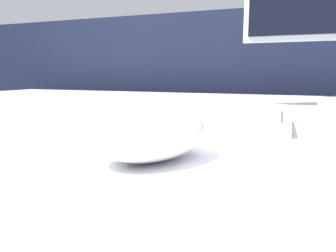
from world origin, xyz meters
The scene contains 3 objects.
partition_panel centered at (0.00, 0.73, 0.54)m, with size 5.00×0.03×1.08m.
computer_mouse_near centered at (-0.06, -0.30, 0.79)m, with size 0.11×0.13×0.04m.
keyboard centered at (-0.16, -0.10, 0.78)m, with size 0.41×0.16×0.02m.
Camera 1 is at (0.05, -0.55, 0.85)m, focal length 35.00 mm.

